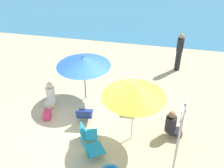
% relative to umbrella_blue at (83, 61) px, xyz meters
% --- Properties ---
extents(ground_plane, '(40.00, 40.00, 0.00)m').
position_rel_umbrella_blue_xyz_m(ground_plane, '(0.66, -1.57, -1.54)').
color(ground_plane, '#D3BC8C').
extents(sea_water, '(40.00, 16.00, 0.01)m').
position_rel_umbrella_blue_xyz_m(sea_water, '(0.66, 13.06, -1.54)').
color(sea_water, teal).
rests_on(sea_water, ground_plane).
extents(umbrella_blue, '(1.88, 1.88, 1.77)m').
position_rel_umbrella_blue_xyz_m(umbrella_blue, '(0.00, 0.00, 0.00)').
color(umbrella_blue, '#4C4C51').
rests_on(umbrella_blue, ground_plane).
extents(umbrella_yellow, '(1.79, 1.79, 2.03)m').
position_rel_umbrella_blue_xyz_m(umbrella_yellow, '(1.95, -1.69, 0.23)').
color(umbrella_yellow, silver).
rests_on(umbrella_yellow, ground_plane).
extents(beach_chair_a, '(0.53, 0.53, 0.67)m').
position_rel_umbrella_blue_xyz_m(beach_chair_a, '(1.80, -0.35, -1.19)').
color(beach_chair_a, gold).
rests_on(beach_chair_a, ground_plane).
extents(beach_chair_b, '(0.60, 0.60, 0.53)m').
position_rel_umbrella_blue_xyz_m(beach_chair_b, '(0.66, -2.05, -1.27)').
color(beach_chair_b, teal).
rests_on(beach_chair_b, ground_plane).
extents(beach_chair_c, '(0.77, 0.76, 0.65)m').
position_rel_umbrella_blue_xyz_m(beach_chair_c, '(0.95, -2.68, -1.20)').
color(beach_chair_c, teal).
rests_on(beach_chair_c, ground_plane).
extents(beach_chair_d, '(0.56, 0.61, 0.61)m').
position_rel_umbrella_blue_xyz_m(beach_chair_d, '(0.35, -1.28, -1.20)').
color(beach_chair_d, navy).
rests_on(beach_chair_d, ground_plane).
extents(person_a, '(0.28, 0.28, 1.68)m').
position_rel_umbrella_blue_xyz_m(person_a, '(3.30, 2.84, -0.67)').
color(person_a, black).
rests_on(person_a, ground_plane).
extents(person_b, '(0.57, 0.36, 0.93)m').
position_rel_umbrella_blue_xyz_m(person_b, '(3.12, -1.34, -1.10)').
color(person_b, black).
rests_on(person_b, ground_plane).
extents(person_c, '(0.37, 0.56, 0.92)m').
position_rel_umbrella_blue_xyz_m(person_c, '(-1.08, -0.65, -1.10)').
color(person_c, silver).
rests_on(person_c, ground_plane).
extents(warning_sign, '(0.16, 0.45, 2.37)m').
position_rel_umbrella_blue_xyz_m(warning_sign, '(3.19, -2.81, -0.03)').
color(warning_sign, '#ADADB2').
rests_on(warning_sign, ground_plane).
extents(beach_bag, '(0.26, 0.31, 0.30)m').
position_rel_umbrella_blue_xyz_m(beach_bag, '(-0.92, -1.39, -1.39)').
color(beach_bag, '#DB3866').
rests_on(beach_bag, ground_plane).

